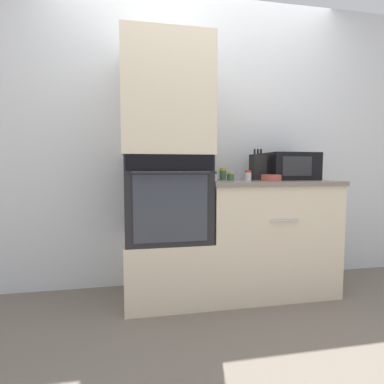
# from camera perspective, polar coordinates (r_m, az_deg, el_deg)

# --- Properties ---
(ground_plane) EXTENTS (12.00, 12.00, 0.00)m
(ground_plane) POSITION_cam_1_polar(r_m,az_deg,el_deg) (2.31, 4.59, -21.69)
(ground_plane) COLOR #6B6056
(wall_back) EXTENTS (8.00, 0.05, 2.50)m
(wall_back) POSITION_cam_1_polar(r_m,az_deg,el_deg) (2.70, 1.16, 9.39)
(wall_back) COLOR silver
(wall_back) RESTS_ON ground_plane
(oven_cabinet_base) EXTENTS (0.64, 0.60, 0.48)m
(oven_cabinet_base) POSITION_cam_1_polar(r_m,az_deg,el_deg) (2.44, -4.82, -14.18)
(oven_cabinet_base) COLOR beige
(oven_cabinet_base) RESTS_ON ground_plane
(wall_oven) EXTENTS (0.62, 0.64, 0.64)m
(wall_oven) POSITION_cam_1_polar(r_m,az_deg,el_deg) (2.32, -4.91, -1.02)
(wall_oven) COLOR black
(wall_oven) RESTS_ON oven_cabinet_base
(oven_cabinet_upper) EXTENTS (0.64, 0.60, 0.84)m
(oven_cabinet_upper) POSITION_cam_1_polar(r_m,az_deg,el_deg) (2.37, -5.04, 17.00)
(oven_cabinet_upper) COLOR beige
(oven_cabinet_upper) RESTS_ON wall_oven
(counter_unit) EXTENTS (1.04, 0.63, 0.92)m
(counter_unit) POSITION_cam_1_polar(r_m,az_deg,el_deg) (2.60, 13.90, -8.02)
(counter_unit) COLOR beige
(counter_unit) RESTS_ON ground_plane
(microwave) EXTENTS (0.41, 0.36, 0.23)m
(microwave) POSITION_cam_1_polar(r_m,az_deg,el_deg) (2.72, 17.98, 4.68)
(microwave) COLOR black
(microwave) RESTS_ON counter_unit
(knife_block) EXTENTS (0.11, 0.11, 0.26)m
(knife_block) POSITION_cam_1_polar(r_m,az_deg,el_deg) (2.57, 12.38, 4.66)
(knife_block) COLOR black
(knife_block) RESTS_ON counter_unit
(bowl) EXTENTS (0.15, 0.15, 0.05)m
(bowl) POSITION_cam_1_polar(r_m,az_deg,el_deg) (2.40, 14.86, 2.63)
(bowl) COLOR #B24C42
(bowl) RESTS_ON counter_unit
(condiment_jar_near) EXTENTS (0.05, 0.05, 0.08)m
(condiment_jar_near) POSITION_cam_1_polar(r_m,az_deg,el_deg) (2.43, 10.63, 3.09)
(condiment_jar_near) COLOR silver
(condiment_jar_near) RESTS_ON counter_unit
(condiment_jar_mid) EXTENTS (0.06, 0.06, 0.10)m
(condiment_jar_mid) POSITION_cam_1_polar(r_m,az_deg,el_deg) (2.58, 5.91, 3.43)
(condiment_jar_mid) COLOR #427047
(condiment_jar_mid) RESTS_ON counter_unit
(condiment_jar_far) EXTENTS (0.06, 0.06, 0.07)m
(condiment_jar_far) POSITION_cam_1_polar(r_m,az_deg,el_deg) (2.46, 7.36, 2.97)
(condiment_jar_far) COLOR #427047
(condiment_jar_far) RESTS_ON counter_unit
(condiment_jar_back) EXTENTS (0.04, 0.04, 0.07)m
(condiment_jar_back) POSITION_cam_1_polar(r_m,az_deg,el_deg) (2.37, 4.26, 2.99)
(condiment_jar_back) COLOR silver
(condiment_jar_back) RESTS_ON counter_unit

